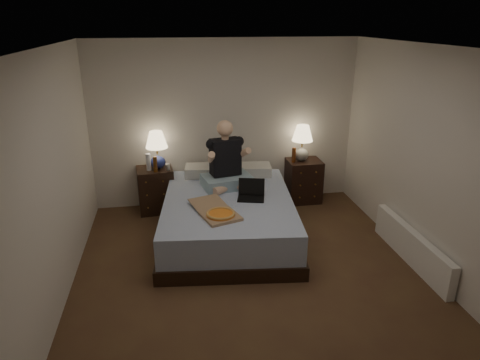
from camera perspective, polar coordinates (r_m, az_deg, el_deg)
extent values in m
cube|color=brown|center=(4.97, 1.77, -12.91)|extent=(4.00, 4.50, 0.00)
cube|color=white|center=(4.14, 2.17, 17.23)|extent=(4.00, 4.50, 0.00)
cube|color=silver|center=(6.53, -1.98, 7.46)|extent=(4.00, 0.00, 2.50)
cube|color=silver|center=(2.49, 12.69, -17.10)|extent=(4.00, 0.00, 2.50)
cube|color=silver|center=(4.47, -24.05, -0.77)|extent=(0.00, 4.50, 2.50)
cube|color=silver|center=(5.16, 24.27, 1.95)|extent=(0.00, 4.50, 2.50)
cube|color=#5977B3|center=(5.70, -1.56, -5.01)|extent=(1.89, 2.37, 0.55)
cube|color=black|center=(6.57, -11.16, -1.24)|extent=(0.56, 0.51, 0.67)
cube|color=black|center=(6.87, 8.41, -0.04)|extent=(0.52, 0.47, 0.67)
cylinder|color=silver|center=(6.35, -12.10, 2.35)|extent=(0.07, 0.07, 0.25)
cylinder|color=beige|center=(6.31, -9.61, 1.69)|extent=(0.07, 0.07, 0.10)
cylinder|color=#582F0C|center=(6.27, -11.24, 2.08)|extent=(0.06, 0.06, 0.23)
cylinder|color=#5B290D|center=(6.62, 7.19, 3.33)|extent=(0.06, 0.06, 0.23)
cube|color=white|center=(5.55, 21.89, -8.27)|extent=(0.10, 1.60, 0.40)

